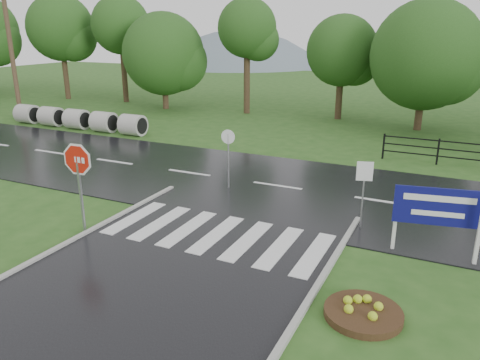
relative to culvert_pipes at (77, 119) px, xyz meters
The scene contains 12 objects.
ground 21.21m from the culvert_pipes, 45.02° to the right, with size 120.00×120.00×0.00m, color #2A531B.
main_road 15.81m from the culvert_pipes, 18.45° to the right, with size 90.00×8.00×0.04m, color black.
crosswalk 18.03m from the culvert_pipes, 33.71° to the right, with size 6.50×2.80×0.02m.
hills 55.69m from the culvert_pipes, 69.72° to the left, with size 102.00×48.00×48.00m.
treeline 18.36m from the culvert_pipes, 29.38° to the left, with size 83.20×5.20×10.00m.
culvert_pipes is the anchor object (origin of this frame).
stop_sign 16.05m from the culvert_pipes, 45.55° to the right, with size 1.29×0.13×2.91m.
estate_billboard 22.61m from the culvert_pipes, 22.58° to the right, with size 2.22×0.48×1.97m.
flower_bed 23.25m from the culvert_pipes, 31.81° to the right, with size 1.67×1.67×0.33m.
reg_sign_small 20.27m from the culvert_pipes, 22.29° to the right, with size 0.47×0.16×2.16m.
reg_sign_round 14.71m from the culvert_pipes, 24.30° to the right, with size 0.54×0.08×2.32m.
utility_pole_west 6.70m from the culvert_pipes, behind, with size 1.54×0.37×8.73m.
Camera 1 is at (6.09, -6.16, 5.90)m, focal length 35.00 mm.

